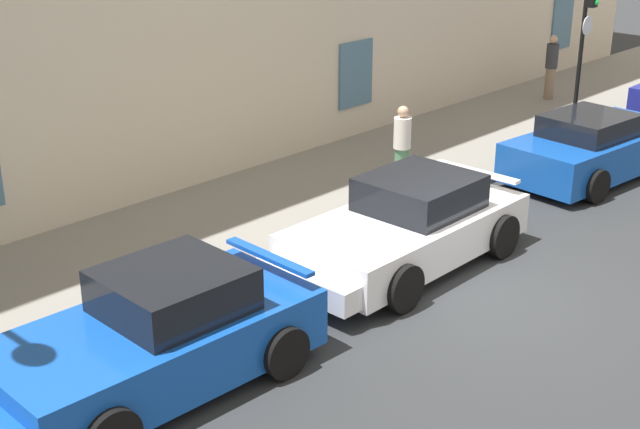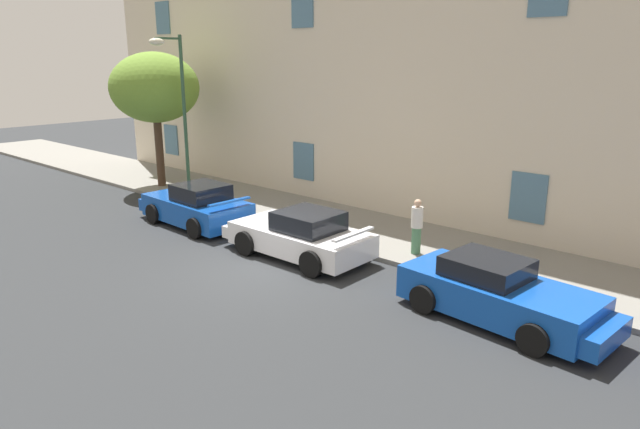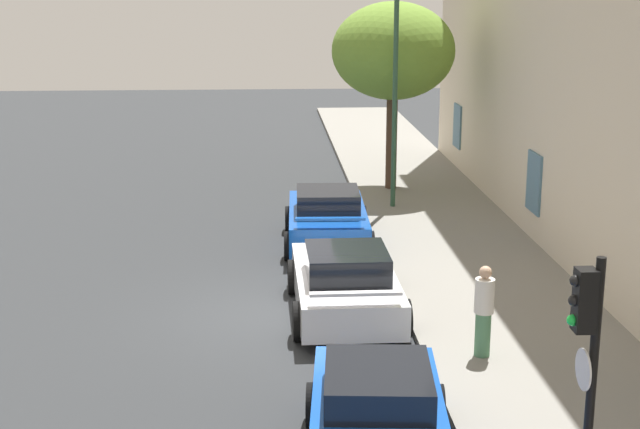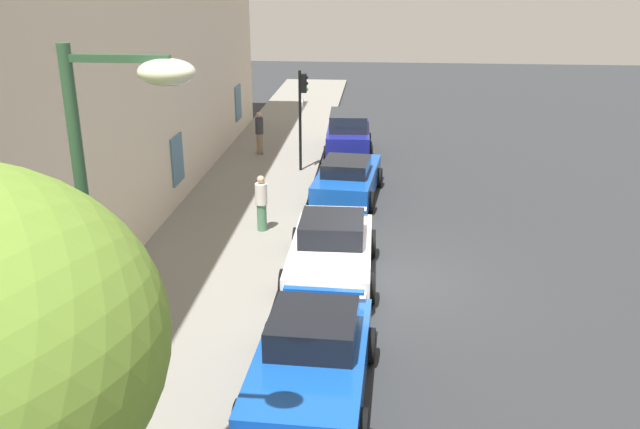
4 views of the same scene
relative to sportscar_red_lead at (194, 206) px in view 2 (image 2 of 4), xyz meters
The scene contains 9 objects.
ground_plane 5.29m from the sportscar_red_lead, 15.47° to the right, with size 80.00×80.00×0.00m, color #2B2D30.
sidewalk 6.00m from the sportscar_red_lead, 32.17° to the left, with size 60.00×4.00×0.14m, color gray.
building_facade 10.87m from the sportscar_red_lead, 56.52° to the left, with size 34.90×5.43×12.92m.
sportscar_red_lead is the anchor object (origin of this frame).
sportscar_yellow_flank 5.00m from the sportscar_red_lead, ahead, with size 4.65×2.21×1.43m.
sportscar_white_middle 11.43m from the sportscar_red_lead, ahead, with size 4.80×2.32×1.38m.
tree_near_kerb 7.27m from the sportscar_red_lead, 157.22° to the left, with size 3.77×3.77×5.77m.
street_lamp 5.35m from the sportscar_red_lead, 152.14° to the left, with size 0.44×1.42×6.38m.
pedestrian_admiring 8.02m from the sportscar_red_lead, 15.78° to the left, with size 0.40×0.40×1.63m.
Camera 2 is at (11.03, -10.02, 5.68)m, focal length 31.91 mm.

